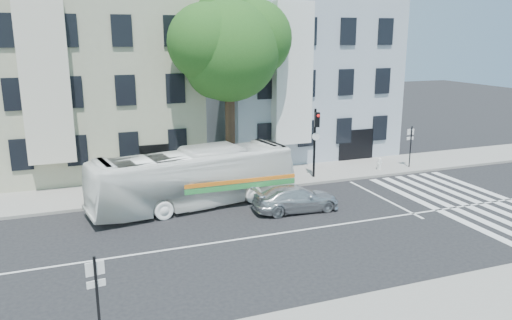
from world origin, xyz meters
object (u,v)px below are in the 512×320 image
sedan (296,199)px  fire_hydrant (379,163)px  bus (194,178)px  traffic_signal (316,134)px  near_sign_pole (97,291)px

sedan → fire_hydrant: (8.01, 4.75, -0.09)m
fire_hydrant → bus: bearing=-169.5°
fire_hydrant → traffic_signal: bearing=-177.6°
sedan → traffic_signal: size_ratio=1.01×
fire_hydrant → near_sign_pole: 22.15m
bus → near_sign_pole: bearing=144.9°
fire_hydrant → near_sign_pole: bearing=-143.3°
traffic_signal → near_sign_pole: 18.46m
sedan → fire_hydrant: 9.32m
fire_hydrant → near_sign_pole: size_ratio=0.28×
sedan → fire_hydrant: sedan is taller
bus → fire_hydrant: size_ratio=13.99×
near_sign_pole → bus: bearing=56.3°
sedan → near_sign_pole: near_sign_pole is taller
near_sign_pole → sedan: bearing=33.1°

